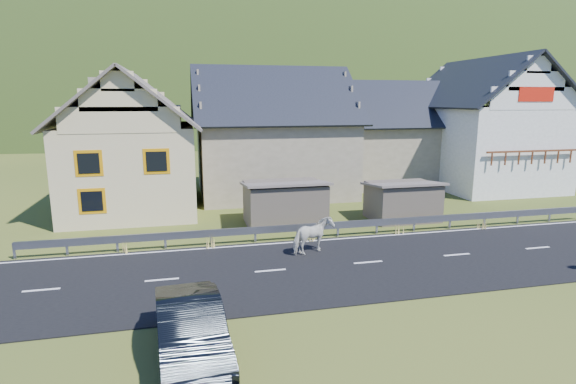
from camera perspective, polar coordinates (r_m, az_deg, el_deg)
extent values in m
plane|color=#2F4014|center=(18.54, 10.13, -8.90)|extent=(160.00, 160.00, 0.00)
cube|color=black|center=(18.53, 10.13, -8.84)|extent=(60.00, 7.00, 0.04)
cube|color=silver|center=(18.52, 10.14, -8.77)|extent=(60.00, 6.60, 0.01)
cube|color=#93969B|center=(21.62, 6.38, -4.19)|extent=(28.00, 0.08, 0.34)
cube|color=#93969B|center=(21.72, -31.43, -6.43)|extent=(0.10, 0.06, 0.70)
cube|color=#93969B|center=(21.15, -26.26, -6.36)|extent=(0.10, 0.06, 0.70)
cube|color=#93969B|center=(20.77, -20.87, -6.23)|extent=(0.10, 0.06, 0.70)
cube|color=#93969B|center=(20.57, -15.32, -6.03)|extent=(0.10, 0.06, 0.70)
cube|color=#93969B|center=(20.57, -9.72, -5.78)|extent=(0.10, 0.06, 0.70)
cube|color=#93969B|center=(20.76, -4.18, -5.48)|extent=(0.10, 0.06, 0.70)
cube|color=#93969B|center=(21.14, 1.20, -5.14)|extent=(0.10, 0.06, 0.70)
cube|color=#93969B|center=(21.70, 6.35, -4.76)|extent=(0.10, 0.06, 0.70)
cube|color=#93969B|center=(22.42, 11.19, -4.38)|extent=(0.10, 0.06, 0.70)
cube|color=#93969B|center=(23.30, 15.70, -3.99)|extent=(0.10, 0.06, 0.70)
cube|color=#93969B|center=(24.30, 19.85, -3.62)|extent=(0.10, 0.06, 0.70)
cube|color=#93969B|center=(25.43, 23.66, -3.25)|extent=(0.10, 0.06, 0.70)
cube|color=#93969B|center=(26.66, 27.12, -2.91)|extent=(0.10, 0.06, 0.70)
cube|color=#93969B|center=(27.97, 30.27, -2.59)|extent=(0.10, 0.06, 0.70)
cube|color=#64594C|center=(23.58, -0.45, -1.48)|extent=(4.30, 3.30, 2.40)
cube|color=#64594C|center=(25.34, 14.30, -1.16)|extent=(3.80, 2.90, 2.20)
cube|color=beige|center=(28.37, -18.99, 2.98)|extent=(7.00, 9.00, 5.00)
cube|color=orange|center=(24.07, -23.98, 3.35)|extent=(1.30, 0.12, 1.30)
cube|color=orange|center=(23.67, -16.35, 3.75)|extent=(1.30, 0.12, 1.30)
cube|color=orange|center=(24.38, -23.62, -1.07)|extent=(1.30, 0.12, 1.30)
cube|color=gray|center=(29.86, -23.10, 10.92)|extent=(0.70, 0.70, 2.40)
cube|color=gray|center=(31.75, -2.03, 4.45)|extent=(10.00, 9.00, 5.00)
cube|color=gray|center=(36.83, 12.87, 4.84)|extent=(9.00, 8.00, 4.60)
cube|color=white|center=(37.29, 23.31, 5.35)|extent=(8.00, 10.00, 6.00)
cube|color=red|center=(33.22, 29.01, 10.79)|extent=(2.60, 0.06, 0.90)
cube|color=brown|center=(33.21, 28.66, 4.58)|extent=(6.80, 0.12, 0.12)
ellipsoid|color=#243F14|center=(198.07, -9.42, 3.74)|extent=(440.00, 280.00, 260.00)
imported|color=beige|center=(19.10, 3.21, -5.56)|extent=(1.51, 1.99, 1.53)
imported|color=black|center=(12.03, -12.23, -16.79)|extent=(1.99, 4.75, 1.53)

